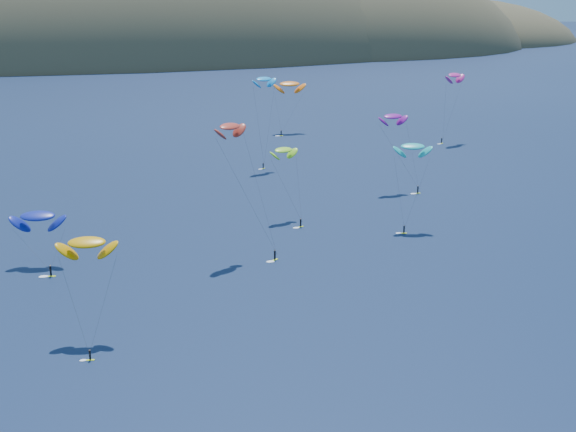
{
  "coord_description": "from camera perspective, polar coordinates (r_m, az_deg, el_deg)",
  "views": [
    {
      "loc": [
        -38.71,
        -64.44,
        54.21
      ],
      "look_at": [
        5.08,
        80.0,
        9.0
      ],
      "focal_mm": 50.0,
      "sensor_mm": 36.0,
      "label": 1
    }
  ],
  "objects": [
    {
      "name": "island",
      "position": [
        634.97,
        -9.88,
        10.56
      ],
      "size": [
        730.0,
        300.0,
        210.0
      ],
      "color": "#3D3526",
      "rests_on": "ground"
    },
    {
      "name": "kitesurfer_4",
      "position": [
        235.17,
        -1.72,
        9.7
      ],
      "size": [
        8.93,
        7.46,
        27.98
      ],
      "rotation": [
        0.0,
        0.0,
        0.42
      ],
      "color": "#E5FF1C",
      "rests_on": "ground"
    },
    {
      "name": "kitesurfer_3",
      "position": [
        185.02,
        -0.31,
        4.7
      ],
      "size": [
        7.89,
        12.71,
        17.88
      ],
      "rotation": [
        0.0,
        0.0,
        0.34
      ],
      "color": "#E5FF1C",
      "rests_on": "ground"
    },
    {
      "name": "kitesurfer_10",
      "position": [
        162.77,
        -17.38,
        0.0
      ],
      "size": [
        11.04,
        12.29,
        12.52
      ],
      "rotation": [
        0.0,
        0.0,
        -0.21
      ],
      "color": "#E5FF1C",
      "rests_on": "ground"
    },
    {
      "name": "kitesurfer_11",
      "position": [
        291.9,
        0.11,
        9.38
      ],
      "size": [
        12.29,
        11.72,
        20.27
      ],
      "rotation": [
        0.0,
        0.0,
        -0.1
      ],
      "color": "#E5FF1C",
      "rests_on": "ground"
    },
    {
      "name": "kitesurfer_2",
      "position": [
        126.81,
        -14.12,
        -1.84
      ],
      "size": [
        9.5,
        12.93,
        17.54
      ],
      "rotation": [
        0.0,
        0.0,
        -0.18
      ],
      "color": "#E5FF1C",
      "rests_on": "ground"
    },
    {
      "name": "kitesurfer_9",
      "position": [
        158.62,
        -4.15,
        6.34
      ],
      "size": [
        11.95,
        12.0,
        28.16
      ],
      "rotation": [
        0.0,
        0.0,
        0.59
      ],
      "color": "#E5FF1C",
      "rests_on": "ground"
    },
    {
      "name": "kitesurfer_8",
      "position": [
        278.93,
        11.78,
        9.78
      ],
      "size": [
        11.27,
        8.05,
        24.98
      ],
      "rotation": [
        0.0,
        0.0,
        0.46
      ],
      "color": "#E5FF1C",
      "rests_on": "ground"
    },
    {
      "name": "kitesurfer_6",
      "position": [
        211.57,
        7.48,
        7.02
      ],
      "size": [
        9.6,
        9.57,
        21.55
      ],
      "rotation": [
        0.0,
        0.0,
        0.1
      ],
      "color": "#E5FF1C",
      "rests_on": "ground"
    },
    {
      "name": "kitesurfer_5",
      "position": [
        179.82,
        8.86,
        4.9
      ],
      "size": [
        9.06,
        8.84,
        20.46
      ],
      "rotation": [
        0.0,
        0.0,
        -0.28
      ],
      "color": "#E5FF1C",
      "rests_on": "ground"
    }
  ]
}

